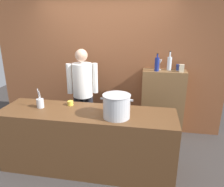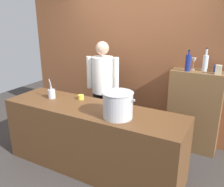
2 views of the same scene
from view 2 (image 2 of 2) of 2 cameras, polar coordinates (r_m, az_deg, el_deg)
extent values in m
plane|color=#383330|center=(3.56, -4.53, -16.93)|extent=(8.00, 8.00, 0.00)
cube|color=brown|center=(4.17, 5.67, 10.70)|extent=(4.40, 0.10, 3.00)
cube|color=brown|center=(3.32, -4.73, -10.59)|extent=(2.48, 0.70, 0.90)
cube|color=brown|center=(3.90, 18.93, -4.01)|extent=(0.76, 0.32, 1.27)
cylinder|color=black|center=(4.05, -0.75, -5.38)|extent=(0.14, 0.14, 0.84)
cylinder|color=black|center=(4.10, -3.48, -5.12)|extent=(0.14, 0.14, 0.84)
cylinder|color=white|center=(3.84, -2.25, 4.48)|extent=(0.34, 0.34, 0.58)
cube|color=black|center=(4.08, -1.54, 1.81)|extent=(0.29, 0.10, 0.52)
cylinder|color=white|center=(3.79, 0.97, 4.72)|extent=(0.09, 0.09, 0.52)
cylinder|color=white|center=(3.90, -5.38, 5.05)|extent=(0.09, 0.09, 0.52)
sphere|color=tan|center=(3.76, -2.33, 10.77)|extent=(0.21, 0.21, 0.21)
cylinder|color=#B7BABF|center=(2.78, 1.41, -2.82)|extent=(0.35, 0.35, 0.30)
cylinder|color=#B7BABF|center=(2.73, 1.43, 0.21)|extent=(0.37, 0.37, 0.01)
cube|color=#B7BABF|center=(2.84, -2.05, -0.31)|extent=(0.04, 0.02, 0.02)
cube|color=#B7BABF|center=(2.67, 5.12, -1.61)|extent=(0.04, 0.02, 0.02)
cylinder|color=#B7BABF|center=(3.55, -14.20, -0.09)|extent=(0.10, 0.10, 0.13)
cylinder|color=#B7BABF|center=(3.51, -14.15, 1.04)|extent=(0.02, 0.05, 0.24)
cylinder|color=#B7BABF|center=(3.51, -14.43, 1.25)|extent=(0.04, 0.02, 0.27)
cylinder|color=yellow|center=(3.43, -7.42, -0.86)|extent=(0.09, 0.09, 0.07)
cylinder|color=navy|center=(3.65, 17.67, 6.93)|extent=(0.08, 0.08, 0.23)
cylinder|color=navy|center=(3.62, 17.90, 9.22)|extent=(0.03, 0.03, 0.06)
cylinder|color=black|center=(3.62, 17.96, 9.79)|extent=(0.03, 0.03, 0.01)
cylinder|color=silver|center=(3.74, 21.35, 6.77)|extent=(0.08, 0.08, 0.23)
cylinder|color=silver|center=(3.71, 21.65, 9.20)|extent=(0.03, 0.03, 0.09)
cylinder|color=black|center=(3.71, 21.74, 9.99)|extent=(0.03, 0.03, 0.01)
cylinder|color=silver|center=(3.78, 18.74, 5.45)|extent=(0.06, 0.06, 0.01)
cylinder|color=silver|center=(3.78, 18.81, 6.15)|extent=(0.01, 0.01, 0.09)
cone|color=silver|center=(3.76, 18.95, 7.45)|extent=(0.07, 0.07, 0.09)
cube|color=navy|center=(3.74, 23.79, 5.47)|extent=(0.09, 0.09, 0.10)
cube|color=beige|center=(3.60, 24.07, 5.20)|extent=(0.08, 0.08, 0.13)
camera|label=1|loc=(0.83, -82.88, 5.90)|focal=35.02mm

